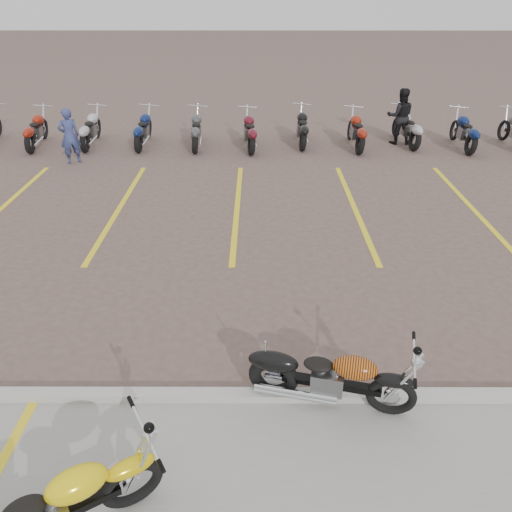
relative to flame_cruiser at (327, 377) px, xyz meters
The scene contains 7 objects.
ground 2.47m from the flame_cruiser, 122.40° to the left, with size 100.00×100.00×0.00m, color brown.
curb 1.35m from the flame_cruiser, behind, with size 60.00×0.18×0.12m, color #ADAAA3.
parking_stripes 6.21m from the flame_cruiser, 102.15° to the left, with size 38.00×5.50×0.01m, color yellow, non-canonical shape.
flame_cruiser is the anchor object (origin of this frame).
person_a 11.08m from the flame_cruiser, 123.34° to the left, with size 0.56×0.37×1.54m, color navy.
person_b 11.81m from the flame_cruiser, 72.10° to the left, with size 0.83×0.65×1.71m, color black.
bg_bike_row 10.94m from the flame_cruiser, 95.91° to the left, with size 17.19×2.01×1.10m.
Camera 1 is at (0.46, -6.57, 4.59)m, focal length 35.00 mm.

